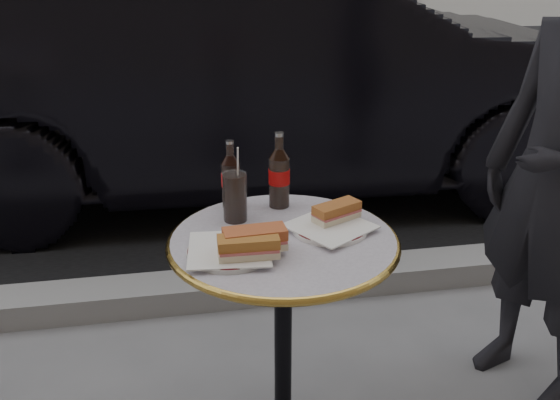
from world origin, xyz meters
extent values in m
cube|color=black|center=(0.00, 5.00, 0.00)|extent=(40.00, 8.00, 0.00)
cube|color=gray|center=(0.00, 0.90, 0.05)|extent=(40.00, 0.20, 0.12)
cylinder|color=silver|center=(-0.15, -0.07, 0.74)|extent=(0.27, 0.27, 0.01)
cylinder|color=white|center=(0.13, 0.02, 0.74)|extent=(0.27, 0.27, 0.01)
cube|color=#A9672B|center=(-0.11, -0.12, 0.77)|extent=(0.15, 0.07, 0.05)
cube|color=#B7562E|center=(-0.09, -0.08, 0.77)|extent=(0.16, 0.08, 0.05)
cube|color=#A35B29|center=(0.16, 0.06, 0.77)|extent=(0.15, 0.12, 0.05)
cylinder|color=black|center=(-0.11, 0.13, 0.80)|extent=(0.07, 0.07, 0.14)
imported|color=black|center=(0.30, 2.20, 0.72)|extent=(1.69, 4.45, 1.44)
camera|label=1|loc=(-0.27, -1.47, 1.47)|focal=40.00mm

